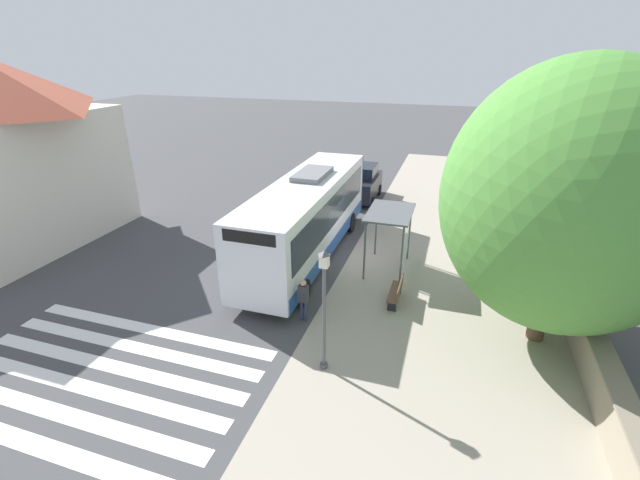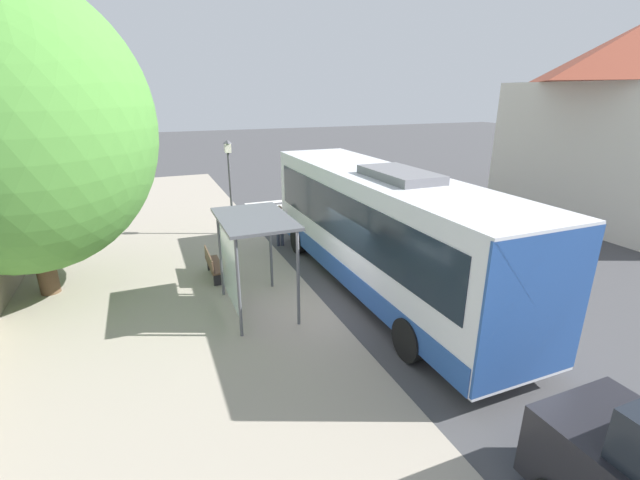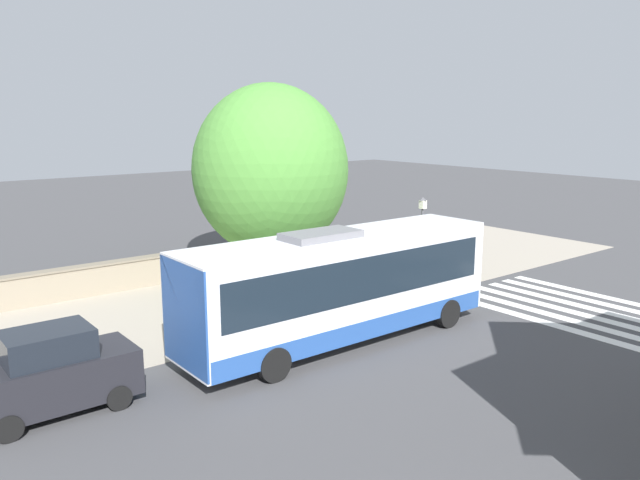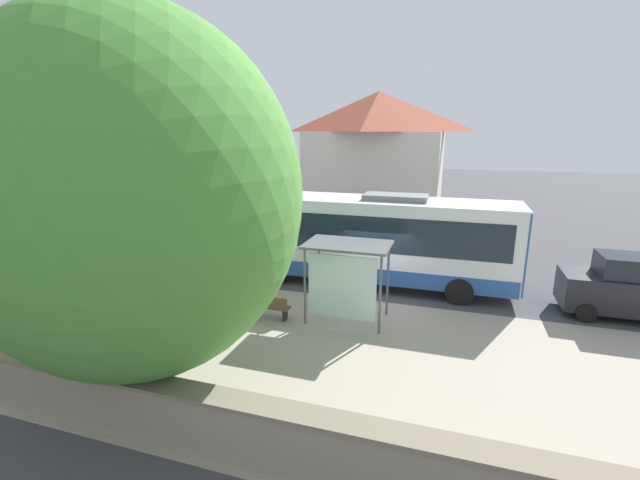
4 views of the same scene
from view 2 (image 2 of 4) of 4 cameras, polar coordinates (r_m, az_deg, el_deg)
ground_plane at (r=12.17m, az=0.82°, el=-8.71°), size 120.00×120.00×0.00m
sidewalk_plaza at (r=11.40m, az=-20.97°, el=-12.12°), size 9.00×44.00×0.02m
crosswalk_stripes at (r=22.43m, az=2.78°, el=4.44°), size 9.00×5.25×0.01m
bus at (r=12.52m, az=8.13°, el=1.55°), size 2.66×11.06×3.76m
bus_shelter at (r=11.22m, az=-9.49°, el=0.70°), size 1.79×2.74×2.64m
pedestrian at (r=16.50m, az=-5.40°, el=2.35°), size 0.34×0.22×1.61m
bench at (r=14.09m, az=-14.06°, el=-3.15°), size 0.40×1.63×0.88m
street_lamp_near at (r=17.87m, az=-11.93°, el=7.89°), size 0.28×0.28×3.90m
shade_tree at (r=14.10m, az=-35.66°, el=12.04°), size 7.14×7.14×8.72m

